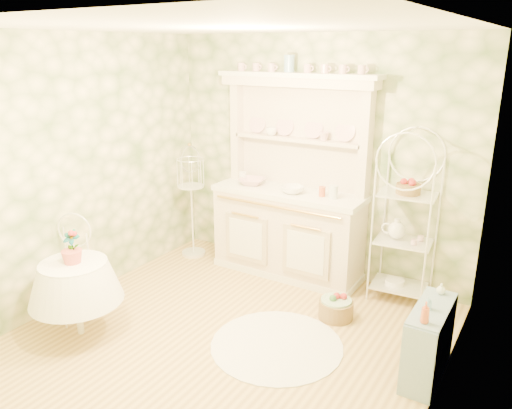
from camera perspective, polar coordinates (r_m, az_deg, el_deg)
The scene contains 22 objects.
floor at distance 4.75m, azimuth -3.29°, elevation -14.94°, with size 3.60×3.60×0.00m, color tan.
ceiling at distance 4.01m, azimuth -3.99°, elevation 19.67°, with size 3.60×3.60×0.00m, color white.
wall_left at distance 5.40m, azimuth -19.46°, elevation 3.70°, with size 3.60×3.60×0.00m, color #F8ECC1.
wall_right at distance 3.52m, azimuth 21.18°, elevation -3.64°, with size 3.60×3.60×0.00m, color #F8ECC1.
wall_back at distance 5.70m, azimuth 6.92°, elevation 5.28°, with size 3.60×3.60×0.00m, color #F8ECC1.
wall_front at distance 3.00m, azimuth -24.02°, elevation -7.65°, with size 3.60×3.60×0.00m, color #F8ECC1.
kitchen_dresser at distance 5.59m, azimuth 3.77°, elevation 2.96°, with size 1.87×0.61×2.29m, color #F0E1CB.
bakers_rack at distance 5.25m, azimuth 16.73°, elevation -1.39°, with size 0.57×0.41×1.83m, color white.
side_shelf at distance 4.34m, azimuth 19.15°, elevation -14.43°, with size 0.28×0.75×0.64m, color #849FB5.
round_table at distance 4.92m, azimuth -19.75°, elevation -10.17°, with size 0.64×0.64×0.70m, color white.
cafe_chair at distance 5.20m, azimuth -21.11°, elevation -6.90°, with size 0.46×0.46×1.00m, color white.
birdcage_stand at distance 6.27m, azimuth -7.35°, elevation -0.00°, with size 0.32×0.32×1.34m, color white.
floor_basket at distance 5.05m, azimuth 9.12°, elevation -11.44°, with size 0.37×0.37×0.24m, color olive.
lace_rug at distance 4.64m, azimuth 2.38°, elevation -15.75°, with size 1.18×1.18×0.01m, color white.
bowl_floral at distance 5.85m, azimuth -0.48°, elevation 2.37°, with size 0.30×0.30×0.07m, color white.
bowl_white at distance 5.52m, azimuth 4.16°, elevation 1.38°, with size 0.25×0.25×0.08m, color white.
cup_left at distance 5.77m, azimuth 1.77°, elevation 8.17°, with size 0.12×0.12×0.10m, color white.
cup_right at distance 5.49m, azimuth 7.77°, elevation 7.54°, with size 0.10×0.10×0.10m, color white.
potted_geranium at distance 4.73m, azimuth -20.23°, elevation -4.64°, with size 0.16×0.11×0.29m, color #3F7238.
bottle_amber at distance 3.93m, azimuth 18.76°, elevation -11.83°, with size 0.07×0.07×0.17m, color #BF572C.
bottle_blue at distance 4.14m, azimuth 19.09°, elevation -10.78°, with size 0.05×0.05×0.11m, color #7CAACA.
bottle_glass at distance 4.41m, azimuth 20.36°, elevation -9.19°, with size 0.07×0.07×0.10m, color silver.
Camera 1 is at (2.33, -3.26, 2.55)m, focal length 35.00 mm.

